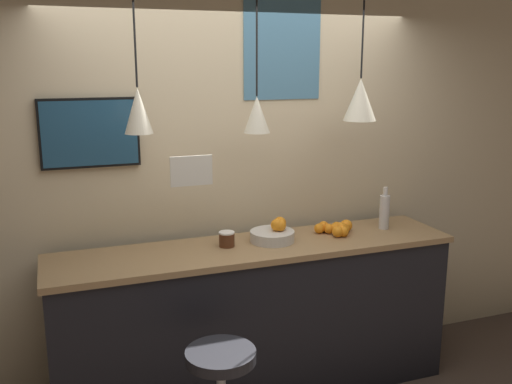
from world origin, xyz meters
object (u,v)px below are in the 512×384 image
fruit_bowl (274,234)px  spread_jar (227,239)px  juice_bottle (384,211)px  mounted_tv (90,133)px

fruit_bowl → spread_jar: bearing=-179.9°
juice_bottle → mounted_tv: size_ratio=0.50×
fruit_bowl → spread_jar: 0.32m
fruit_bowl → juice_bottle: juice_bottle is taller
mounted_tv → juice_bottle: bearing=-9.0°
mounted_tv → spread_jar: bearing=-21.6°
spread_jar → mounted_tv: size_ratio=0.17×
spread_jar → mounted_tv: (-0.77, 0.31, 0.67)m
juice_bottle → mounted_tv: bearing=171.0°
juice_bottle → spread_jar: juice_bottle is taller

